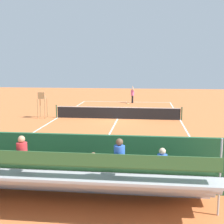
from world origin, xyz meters
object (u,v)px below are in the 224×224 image
at_px(bleacher_stand, 68,177).
at_px(courtside_bench, 145,169).
at_px(umpire_chair, 42,102).
at_px(tennis_player, 132,94).
at_px(tennis_ball_near, 128,104).
at_px(tennis_net, 118,113).
at_px(tennis_racket, 128,104).
at_px(equipment_bag, 103,178).

bearing_deg(bleacher_stand, courtside_bench, -138.45).
relative_size(umpire_chair, tennis_player, 1.11).
xyz_separation_m(umpire_chair, courtside_bench, (-8.51, 12.98, -0.76)).
bearing_deg(courtside_bench, bleacher_stand, 41.55).
xyz_separation_m(courtside_bench, tennis_ball_near, (1.99, -22.14, -0.53)).
bearing_deg(tennis_net, courtside_bench, 99.89).
bearing_deg(umpire_chair, courtside_bench, 123.25).
height_order(bleacher_stand, tennis_ball_near, bleacher_stand).
distance_m(tennis_player, tennis_ball_near, 1.61).
bearing_deg(tennis_net, bleacher_stand, 89.67).
xyz_separation_m(umpire_chair, tennis_ball_near, (-6.53, -9.16, -1.28)).
xyz_separation_m(tennis_net, tennis_ball_near, (-0.33, -8.87, -0.47)).
relative_size(tennis_net, courtside_bench, 5.72).
bearing_deg(tennis_racket, tennis_ball_near, 97.19).
bearing_deg(umpire_chair, bleacher_stand, 112.02).
bearing_deg(courtside_bench, tennis_player, -86.06).
distance_m(tennis_net, umpire_chair, 6.26).
bearing_deg(tennis_player, tennis_racket, 58.00).
height_order(courtside_bench, tennis_ball_near, courtside_bench).
height_order(equipment_bag, tennis_player, tennis_player).
distance_m(tennis_racket, tennis_ball_near, 0.52).
relative_size(bleacher_stand, tennis_racket, 16.78).
height_order(courtside_bench, equipment_bag, courtside_bench).
relative_size(courtside_bench, tennis_ball_near, 27.27).
height_order(tennis_net, tennis_racket, tennis_net).
relative_size(umpire_chair, courtside_bench, 1.19).
distance_m(bleacher_stand, tennis_racket, 24.80).
xyz_separation_m(equipment_bag, tennis_ball_near, (0.40, -22.27, -0.15)).
bearing_deg(equipment_bag, tennis_net, -86.90).
bearing_deg(tennis_racket, courtside_bench, 95.17).
relative_size(bleacher_stand, courtside_bench, 5.03).
bearing_deg(bleacher_stand, tennis_player, -91.78).
bearing_deg(umpire_chair, tennis_player, -123.63).
height_order(courtside_bench, tennis_racket, courtside_bench).
bearing_deg(tennis_ball_near, bleacher_stand, 89.02).
distance_m(umpire_chair, equipment_bag, 14.87).
distance_m(courtside_bench, tennis_player, 23.42).
height_order(umpire_chair, tennis_racket, umpire_chair).
distance_m(umpire_chair, tennis_racket, 11.70).
bearing_deg(tennis_net, equipment_bag, 93.10).
distance_m(courtside_bench, tennis_racket, 22.75).
relative_size(equipment_bag, tennis_ball_near, 13.64).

